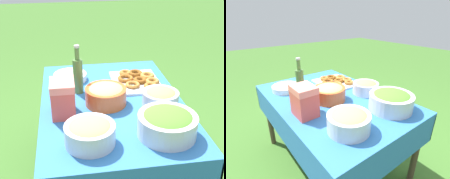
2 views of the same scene
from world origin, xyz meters
The scene contains 10 objects.
ground_plane centered at (0.00, 0.00, 0.00)m, with size 14.00×14.00×0.00m, color #3D6B28.
picnic_table centered at (0.00, 0.00, 0.59)m, with size 1.32×0.90×0.68m.
salad_bowl centered at (-0.42, -0.23, 0.76)m, with size 0.32×0.32×0.14m.
pasta_bowl centered at (-0.03, 0.04, 0.75)m, with size 0.26×0.26×0.13m.
donut_platter centered at (0.25, -0.22, 0.70)m, with size 0.39×0.35×0.05m.
plate_stack centered at (0.38, 0.25, 0.71)m, with size 0.24×0.24×0.05m.
olive_oil_bottle centered at (0.16, 0.20, 0.82)m, with size 0.07×0.07×0.33m.
bread_bowl centered at (-0.43, 0.18, 0.75)m, with size 0.26×0.26×0.13m.
fruit_bowl centered at (-0.10, -0.29, 0.74)m, with size 0.23×0.23×0.12m.
cooler_box centered at (-0.12, 0.31, 0.79)m, with size 0.17×0.14×0.21m.
Camera 2 is at (-1.09, 0.76, 1.33)m, focal length 28.00 mm.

